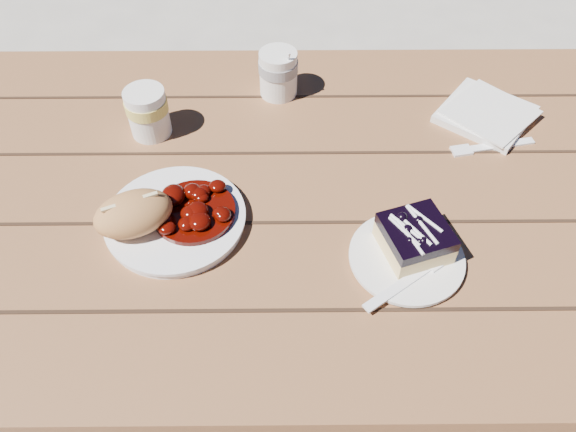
{
  "coord_description": "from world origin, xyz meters",
  "views": [
    {
      "loc": [
        -0.32,
        -0.65,
        1.44
      ],
      "look_at": [
        -0.32,
        -0.12,
        0.81
      ],
      "focal_mm": 35.0,
      "sensor_mm": 36.0,
      "label": 1
    }
  ],
  "objects_px": {
    "dessert_plate": "(406,258)",
    "blueberry_cake": "(415,238)",
    "picnic_table": "(455,244)",
    "bread_roll": "(133,214)",
    "coffee_cup": "(278,74)",
    "second_cup": "(148,112)",
    "main_plate": "(176,220)"
  },
  "relations": [
    {
      "from": "bread_roll",
      "to": "blueberry_cake",
      "type": "distance_m",
      "value": 0.42
    },
    {
      "from": "blueberry_cake",
      "to": "picnic_table",
      "type": "bearing_deg",
      "value": 28.37
    },
    {
      "from": "dessert_plate",
      "to": "blueberry_cake",
      "type": "distance_m",
      "value": 0.04
    },
    {
      "from": "main_plate",
      "to": "coffee_cup",
      "type": "height_order",
      "value": "coffee_cup"
    },
    {
      "from": "main_plate",
      "to": "bread_roll",
      "type": "xyz_separation_m",
      "value": [
        -0.06,
        -0.02,
        0.04
      ]
    },
    {
      "from": "dessert_plate",
      "to": "coffee_cup",
      "type": "xyz_separation_m",
      "value": [
        -0.19,
        0.41,
        0.04
      ]
    },
    {
      "from": "blueberry_cake",
      "to": "dessert_plate",
      "type": "bearing_deg",
      "value": -141.94
    },
    {
      "from": "picnic_table",
      "to": "blueberry_cake",
      "type": "height_order",
      "value": "blueberry_cake"
    },
    {
      "from": "bread_roll",
      "to": "dessert_plate",
      "type": "xyz_separation_m",
      "value": [
        0.41,
        -0.06,
        -0.04
      ]
    },
    {
      "from": "blueberry_cake",
      "to": "second_cup",
      "type": "relative_size",
      "value": 1.28
    },
    {
      "from": "bread_roll",
      "to": "blueberry_cake",
      "type": "relative_size",
      "value": 1.04
    },
    {
      "from": "bread_roll",
      "to": "dessert_plate",
      "type": "bearing_deg",
      "value": -7.69
    },
    {
      "from": "bread_roll",
      "to": "coffee_cup",
      "type": "relative_size",
      "value": 1.33
    },
    {
      "from": "coffee_cup",
      "to": "dessert_plate",
      "type": "bearing_deg",
      "value": -64.72
    },
    {
      "from": "main_plate",
      "to": "bread_roll",
      "type": "relative_size",
      "value": 1.8
    },
    {
      "from": "dessert_plate",
      "to": "coffee_cup",
      "type": "distance_m",
      "value": 0.45
    },
    {
      "from": "blueberry_cake",
      "to": "second_cup",
      "type": "height_order",
      "value": "second_cup"
    },
    {
      "from": "second_cup",
      "to": "bread_roll",
      "type": "bearing_deg",
      "value": -86.33
    },
    {
      "from": "picnic_table",
      "to": "coffee_cup",
      "type": "xyz_separation_m",
      "value": [
        -0.33,
        0.25,
        0.21
      ]
    },
    {
      "from": "coffee_cup",
      "to": "second_cup",
      "type": "xyz_separation_m",
      "value": [
        -0.23,
        -0.11,
        0.0
      ]
    },
    {
      "from": "coffee_cup",
      "to": "second_cup",
      "type": "bearing_deg",
      "value": -153.78
    },
    {
      "from": "picnic_table",
      "to": "main_plate",
      "type": "relative_size",
      "value": 9.29
    },
    {
      "from": "dessert_plate",
      "to": "blueberry_cake",
      "type": "xyz_separation_m",
      "value": [
        0.01,
        0.02,
        0.03
      ]
    },
    {
      "from": "dessert_plate",
      "to": "blueberry_cake",
      "type": "height_order",
      "value": "blueberry_cake"
    },
    {
      "from": "second_cup",
      "to": "coffee_cup",
      "type": "bearing_deg",
      "value": 26.22
    },
    {
      "from": "blueberry_cake",
      "to": "bread_roll",
      "type": "bearing_deg",
      "value": 156.27
    },
    {
      "from": "picnic_table",
      "to": "coffee_cup",
      "type": "distance_m",
      "value": 0.47
    },
    {
      "from": "main_plate",
      "to": "second_cup",
      "type": "bearing_deg",
      "value": 107.85
    },
    {
      "from": "main_plate",
      "to": "coffee_cup",
      "type": "xyz_separation_m",
      "value": [
        0.16,
        0.33,
        0.04
      ]
    },
    {
      "from": "picnic_table",
      "to": "dessert_plate",
      "type": "height_order",
      "value": "dessert_plate"
    },
    {
      "from": "bread_roll",
      "to": "coffee_cup",
      "type": "bearing_deg",
      "value": 58.47
    },
    {
      "from": "picnic_table",
      "to": "main_plate",
      "type": "distance_m",
      "value": 0.53
    }
  ]
}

